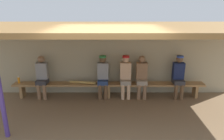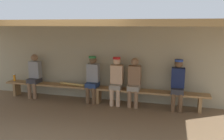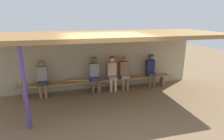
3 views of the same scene
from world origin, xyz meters
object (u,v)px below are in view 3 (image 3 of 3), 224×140
(player_in_red, at_px, (42,77))
(baseball_bat, at_px, (78,81))
(player_shirtless_tan, at_px, (94,73))
(bench, at_px, (99,81))
(player_in_white, at_px, (112,72))
(support_post, at_px, (25,90))
(water_bottle_orange, at_px, (20,83))
(player_near_post, at_px, (124,71))
(player_leftmost, at_px, (151,69))

(player_in_red, xyz_separation_m, baseball_bat, (1.25, -0.00, -0.24))
(player_shirtless_tan, height_order, baseball_bat, player_shirtless_tan)
(bench, bearing_deg, player_in_white, 0.39)
(support_post, height_order, bench, support_post)
(player_shirtless_tan, relative_size, water_bottle_orange, 6.24)
(player_near_post, height_order, baseball_bat, player_near_post)
(player_shirtless_tan, xyz_separation_m, baseball_bat, (-0.64, -0.00, -0.25))
(player_in_white, bearing_deg, bench, -179.61)
(player_near_post, relative_size, baseball_bat, 1.60)
(player_shirtless_tan, height_order, player_leftmost, same)
(bench, height_order, baseball_bat, baseball_bat)
(player_shirtless_tan, bearing_deg, player_near_post, -0.02)
(player_near_post, xyz_separation_m, baseball_bat, (-1.85, -0.00, -0.24))
(support_post, distance_m, player_in_white, 3.49)
(player_near_post, height_order, player_in_red, same)
(player_leftmost, bearing_deg, player_in_red, -179.99)
(player_in_red, xyz_separation_m, water_bottle_orange, (-0.76, 0.03, -0.17))
(player_near_post, bearing_deg, baseball_bat, -179.90)
(support_post, relative_size, water_bottle_orange, 10.21)
(support_post, height_order, player_leftmost, support_post)
(water_bottle_orange, bearing_deg, player_shirtless_tan, -0.69)
(player_shirtless_tan, xyz_separation_m, player_in_red, (-1.90, -0.00, -0.02))
(player_leftmost, bearing_deg, player_in_white, 180.00)
(bench, height_order, player_in_white, player_in_white)
(player_in_red, distance_m, water_bottle_orange, 0.78)
(bench, xyz_separation_m, player_in_red, (-2.08, 0.00, 0.34))
(player_shirtless_tan, distance_m, baseball_bat, 0.69)
(support_post, xyz_separation_m, player_leftmost, (4.41, 2.10, -0.35))
(bench, bearing_deg, player_shirtless_tan, 178.87)
(support_post, relative_size, player_in_red, 1.65)
(bench, xyz_separation_m, player_in_white, (0.52, 0.00, 0.36))
(player_shirtless_tan, distance_m, player_leftmost, 2.35)
(player_in_white, xyz_separation_m, player_shirtless_tan, (-0.71, 0.00, 0.00))
(baseball_bat, bearing_deg, player_leftmost, 9.42)
(player_in_white, xyz_separation_m, player_leftmost, (1.65, 0.00, 0.00))
(player_leftmost, height_order, baseball_bat, player_leftmost)
(bench, xyz_separation_m, baseball_bat, (-0.83, -0.00, 0.11))
(player_in_white, height_order, player_leftmost, same)
(player_in_white, bearing_deg, player_shirtless_tan, 180.00)
(support_post, xyz_separation_m, baseball_bat, (1.42, 2.10, -0.61))
(player_in_white, xyz_separation_m, player_near_post, (0.50, -0.00, -0.02))
(player_shirtless_tan, distance_m, water_bottle_orange, 2.66)
(player_near_post, bearing_deg, player_shirtless_tan, 179.98)
(bench, xyz_separation_m, player_shirtless_tan, (-0.18, 0.00, 0.36))
(player_in_white, relative_size, water_bottle_orange, 6.24)
(bench, height_order, player_leftmost, player_leftmost)
(player_near_post, bearing_deg, player_in_white, 179.94)
(player_near_post, xyz_separation_m, water_bottle_orange, (-3.86, 0.03, -0.17))
(water_bottle_orange, bearing_deg, support_post, -74.43)
(player_leftmost, bearing_deg, support_post, -154.52)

